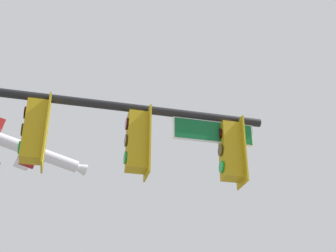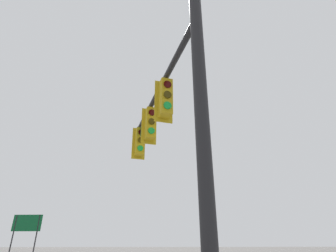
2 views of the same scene
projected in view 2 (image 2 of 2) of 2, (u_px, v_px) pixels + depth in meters
The scene contains 2 objects.
signal_pole_near at pixel (164, 120), 7.13m from camera, with size 6.49×1.11×6.19m.
highway_sign at pixel (26, 227), 27.13m from camera, with size 0.74×3.01×4.14m.
Camera 2 is at (-11.58, -4.93, 1.22)m, focal length 28.00 mm.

